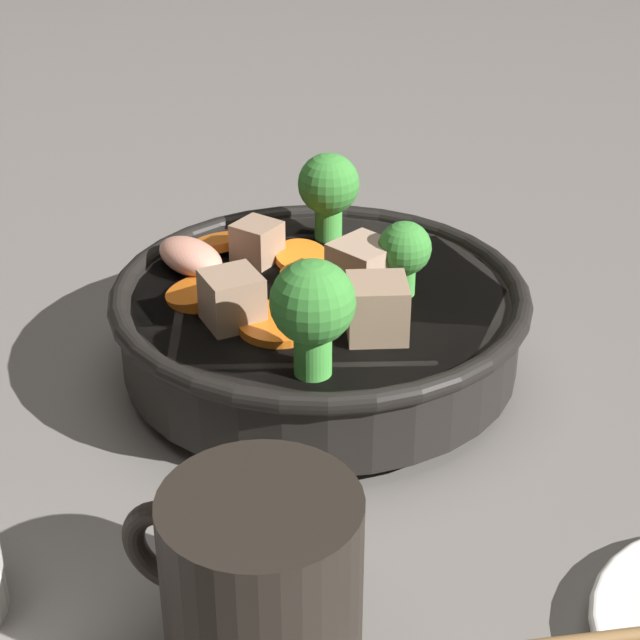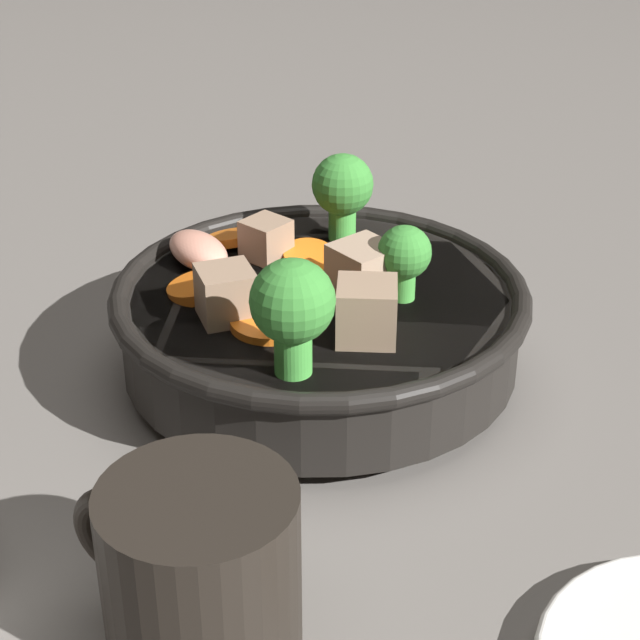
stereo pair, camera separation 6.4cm
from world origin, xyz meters
The scene contains 3 objects.
ground_plane centered at (0.00, 0.00, 0.00)m, with size 3.00×3.00×0.00m, color slate.
stirfry_bowl centered at (0.00, 0.00, 0.04)m, with size 0.25×0.25×0.12m.
dark_mug centered at (-0.06, 0.22, 0.04)m, with size 0.11×0.08×0.08m.
Camera 2 is at (-0.25, 0.50, 0.35)m, focal length 60.00 mm.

